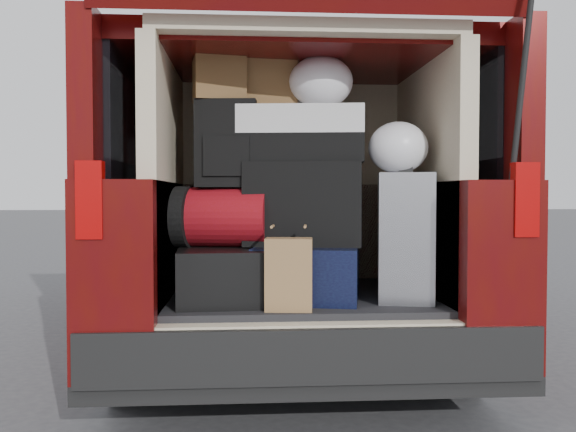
# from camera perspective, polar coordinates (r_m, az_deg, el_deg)

# --- Properties ---
(ground) EXTENTS (80.00, 80.00, 0.00)m
(ground) POSITION_cam_1_polar(r_m,az_deg,el_deg) (2.92, 1.55, -18.86)
(ground) COLOR #3E3E40
(ground) RESTS_ON ground
(minivan) EXTENTS (1.90, 5.35, 2.77)m
(minivan) POSITION_cam_1_polar(r_m,az_deg,el_deg) (4.58, -0.67, 0.38)
(minivan) COLOR black
(minivan) RESTS_ON ground
(load_floor) EXTENTS (1.24, 1.05, 0.55)m
(load_floor) POSITION_cam_1_polar(r_m,az_deg,el_deg) (3.10, 1.06, -12.29)
(load_floor) COLOR black
(load_floor) RESTS_ON ground
(black_hardshell) EXTENTS (0.49, 0.64, 0.25)m
(black_hardshell) POSITION_cam_1_polar(r_m,az_deg,el_deg) (2.88, -5.74, -5.33)
(black_hardshell) COLOR black
(black_hardshell) RESTS_ON load_floor
(navy_hardshell) EXTENTS (0.58, 0.66, 0.25)m
(navy_hardshell) POSITION_cam_1_polar(r_m,az_deg,el_deg) (2.93, 1.96, -5.16)
(navy_hardshell) COLOR black
(navy_hardshell) RESTS_ON load_floor
(silver_roller) EXTENTS (0.32, 0.43, 0.59)m
(silver_roller) POSITION_cam_1_polar(r_m,az_deg,el_deg) (2.91, 10.85, -1.90)
(silver_roller) COLOR silver
(silver_roller) RESTS_ON load_floor
(kraft_bag) EXTENTS (0.21, 0.15, 0.31)m
(kraft_bag) POSITION_cam_1_polar(r_m,az_deg,el_deg) (2.59, 0.07, -5.46)
(kraft_bag) COLOR olive
(kraft_bag) RESTS_ON load_floor
(red_duffel) EXTENTS (0.48, 0.36, 0.28)m
(red_duffel) POSITION_cam_1_polar(r_m,az_deg,el_deg) (2.89, -6.14, -0.09)
(red_duffel) COLOR maroon
(red_duffel) RESTS_ON black_hardshell
(black_soft_case) EXTENTS (0.59, 0.41, 0.39)m
(black_soft_case) POSITION_cam_1_polar(r_m,az_deg,el_deg) (2.90, 1.47, 1.13)
(black_soft_case) COLOR black
(black_soft_case) RESTS_ON navy_hardshell
(backpack) EXTENTS (0.30, 0.20, 0.41)m
(backpack) POSITION_cam_1_polar(r_m,az_deg,el_deg) (2.90, -5.73, 6.70)
(backpack) COLOR black
(backpack) RESTS_ON red_duffel
(twotone_duffel) EXTENTS (0.62, 0.37, 0.26)m
(twotone_duffel) POSITION_cam_1_polar(r_m,az_deg,el_deg) (2.93, 1.19, 7.53)
(twotone_duffel) COLOR silver
(twotone_duffel) RESTS_ON black_soft_case
(grocery_sack_lower) EXTENTS (0.26, 0.23, 0.21)m
(grocery_sack_lower) POSITION_cam_1_polar(r_m,az_deg,el_deg) (2.96, -6.48, 12.62)
(grocery_sack_lower) COLOR brown
(grocery_sack_lower) RESTS_ON backpack
(grocery_sack_upper) EXTENTS (0.27, 0.23, 0.25)m
(grocery_sack_upper) POSITION_cam_1_polar(r_m,az_deg,el_deg) (3.04, -1.82, 12.19)
(grocery_sack_upper) COLOR brown
(grocery_sack_upper) RESTS_ON twotone_duffel
(plastic_bag_center) EXTENTS (0.34, 0.33, 0.25)m
(plastic_bag_center) POSITION_cam_1_polar(r_m,az_deg,el_deg) (2.97, 3.09, 12.41)
(plastic_bag_center) COLOR white
(plastic_bag_center) RESTS_ON twotone_duffel
(plastic_bag_right) EXTENTS (0.30, 0.29, 0.24)m
(plastic_bag_right) POSITION_cam_1_polar(r_m,az_deg,el_deg) (2.87, 10.27, 6.31)
(plastic_bag_right) COLOR white
(plastic_bag_right) RESTS_ON silver_roller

